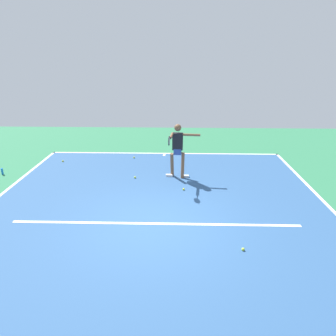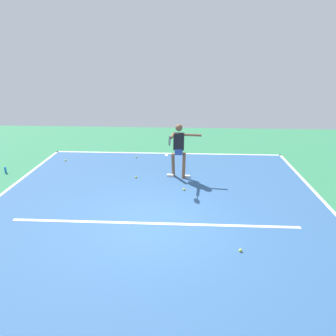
{
  "view_description": "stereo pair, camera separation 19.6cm",
  "coord_description": "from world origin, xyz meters",
  "px_view_note": "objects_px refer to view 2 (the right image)",
  "views": [
    {
      "loc": [
        -0.51,
        6.62,
        3.96
      ],
      "look_at": [
        -0.27,
        -1.57,
        0.9
      ],
      "focal_mm": 32.75,
      "sensor_mm": 36.0,
      "label": 1
    },
    {
      "loc": [
        -0.7,
        6.61,
        3.96
      ],
      "look_at": [
        -0.27,
        -1.57,
        0.9
      ],
      "focal_mm": 32.75,
      "sensor_mm": 36.0,
      "label": 2
    }
  ],
  "objects_px": {
    "tennis_ball_by_sideline": "(240,250)",
    "water_bottle": "(5,170)",
    "tennis_ball_near_player": "(66,160)",
    "tennis_ball_centre_court": "(184,189)",
    "tennis_player": "(179,147)",
    "tennis_ball_by_baseline": "(136,157)",
    "tennis_ball_near_service_line": "(136,177)"
  },
  "relations": [
    {
      "from": "tennis_player",
      "to": "tennis_ball_by_sideline",
      "type": "distance_m",
      "value": 4.49
    },
    {
      "from": "tennis_ball_near_player",
      "to": "tennis_ball_by_baseline",
      "type": "height_order",
      "value": "same"
    },
    {
      "from": "tennis_ball_by_sideline",
      "to": "tennis_ball_near_player",
      "type": "xyz_separation_m",
      "value": [
        5.88,
        -5.59,
        0.0
      ]
    },
    {
      "from": "tennis_ball_near_player",
      "to": "tennis_ball_centre_court",
      "type": "xyz_separation_m",
      "value": [
        -4.67,
        2.51,
        0.0
      ]
    },
    {
      "from": "tennis_ball_by_sideline",
      "to": "tennis_ball_near_service_line",
      "type": "xyz_separation_m",
      "value": [
        2.85,
        -3.99,
        0.0
      ]
    },
    {
      "from": "tennis_ball_near_player",
      "to": "tennis_ball_centre_court",
      "type": "bearing_deg",
      "value": 151.69
    },
    {
      "from": "tennis_ball_near_service_line",
      "to": "water_bottle",
      "type": "height_order",
      "value": "water_bottle"
    },
    {
      "from": "tennis_ball_near_player",
      "to": "tennis_ball_near_service_line",
      "type": "distance_m",
      "value": 3.43
    },
    {
      "from": "water_bottle",
      "to": "tennis_player",
      "type": "bearing_deg",
      "value": 179.27
    },
    {
      "from": "tennis_ball_near_player",
      "to": "water_bottle",
      "type": "height_order",
      "value": "water_bottle"
    },
    {
      "from": "tennis_ball_near_player",
      "to": "tennis_ball_by_baseline",
      "type": "xyz_separation_m",
      "value": [
        -2.72,
        -0.53,
        0.0
      ]
    },
    {
      "from": "tennis_ball_near_player",
      "to": "tennis_ball_centre_court",
      "type": "relative_size",
      "value": 1.0
    },
    {
      "from": "tennis_ball_near_service_line",
      "to": "tennis_ball_by_baseline",
      "type": "bearing_deg",
      "value": -81.54
    },
    {
      "from": "tennis_player",
      "to": "tennis_ball_centre_court",
      "type": "relative_size",
      "value": 27.9
    },
    {
      "from": "tennis_player",
      "to": "tennis_ball_near_player",
      "type": "distance_m",
      "value": 4.81
    },
    {
      "from": "tennis_ball_by_sideline",
      "to": "water_bottle",
      "type": "relative_size",
      "value": 0.3
    },
    {
      "from": "water_bottle",
      "to": "tennis_ball_near_service_line",
      "type": "bearing_deg",
      "value": 177.29
    },
    {
      "from": "tennis_ball_centre_court",
      "to": "tennis_ball_near_service_line",
      "type": "xyz_separation_m",
      "value": [
        1.63,
        -0.92,
        0.0
      ]
    },
    {
      "from": "tennis_player",
      "to": "tennis_ball_near_player",
      "type": "relative_size",
      "value": 27.9
    },
    {
      "from": "tennis_ball_by_baseline",
      "to": "water_bottle",
      "type": "relative_size",
      "value": 0.3
    },
    {
      "from": "tennis_ball_centre_court",
      "to": "tennis_ball_near_service_line",
      "type": "relative_size",
      "value": 1.0
    },
    {
      "from": "tennis_ball_by_baseline",
      "to": "water_bottle",
      "type": "distance_m",
      "value": 4.76
    },
    {
      "from": "tennis_ball_by_sideline",
      "to": "tennis_ball_near_player",
      "type": "bearing_deg",
      "value": -43.53
    },
    {
      "from": "tennis_ball_by_baseline",
      "to": "tennis_ball_near_service_line",
      "type": "relative_size",
      "value": 1.0
    },
    {
      "from": "tennis_ball_near_player",
      "to": "tennis_ball_near_service_line",
      "type": "height_order",
      "value": "same"
    },
    {
      "from": "tennis_player",
      "to": "water_bottle",
      "type": "distance_m",
      "value": 6.19
    },
    {
      "from": "tennis_ball_near_player",
      "to": "tennis_ball_near_service_line",
      "type": "bearing_deg",
      "value": 152.32
    },
    {
      "from": "tennis_ball_centre_court",
      "to": "water_bottle",
      "type": "height_order",
      "value": "water_bottle"
    },
    {
      "from": "tennis_ball_near_player",
      "to": "water_bottle",
      "type": "relative_size",
      "value": 0.3
    },
    {
      "from": "tennis_ball_by_sideline",
      "to": "water_bottle",
      "type": "distance_m",
      "value": 8.62
    },
    {
      "from": "tennis_ball_by_sideline",
      "to": "tennis_ball_near_player",
      "type": "height_order",
      "value": "same"
    },
    {
      "from": "tennis_ball_by_baseline",
      "to": "water_bottle",
      "type": "xyz_separation_m",
      "value": [
        4.36,
        1.9,
        0.08
      ]
    }
  ]
}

